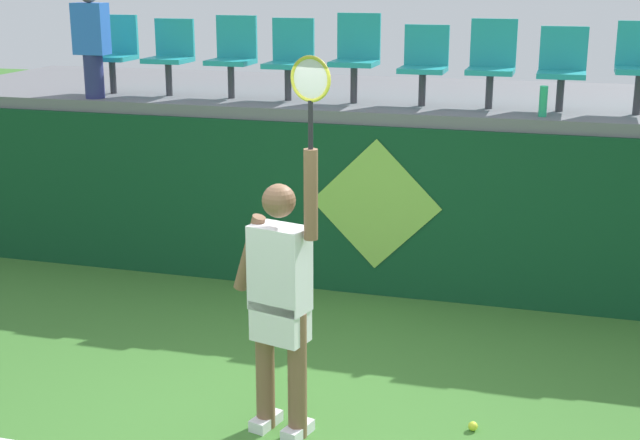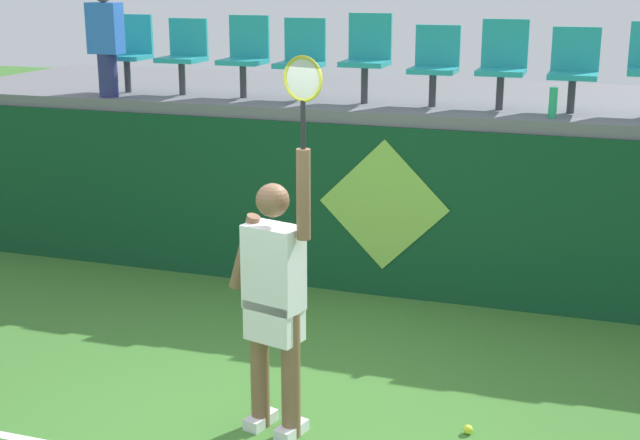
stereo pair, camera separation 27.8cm
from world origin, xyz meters
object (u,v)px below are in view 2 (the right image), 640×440
(tennis_player, at_px, (275,296))
(stadium_chair_1, at_px, (184,53))
(stadium_chair_2, at_px, (246,53))
(stadium_chair_4, at_px, (367,54))
(water_bottle, at_px, (553,103))
(stadium_chair_6, at_px, (503,62))
(tennis_ball, at_px, (468,429))
(stadium_chair_3, at_px, (302,56))
(stadium_chair_0, at_px, (130,49))
(stadium_chair_5, at_px, (435,62))
(stadium_chair_7, at_px, (574,67))
(spectator_0, at_px, (106,38))

(tennis_player, distance_m, stadium_chair_1, 4.40)
(stadium_chair_2, bearing_deg, stadium_chair_4, 0.06)
(water_bottle, distance_m, stadium_chair_6, 0.75)
(tennis_ball, height_order, water_bottle, water_bottle)
(water_bottle, height_order, stadium_chair_3, stadium_chair_3)
(stadium_chair_0, distance_m, stadium_chair_2, 1.36)
(tennis_ball, height_order, stadium_chair_4, stadium_chair_4)
(stadium_chair_5, bearing_deg, stadium_chair_7, 0.06)
(tennis_ball, bearing_deg, stadium_chair_5, 106.71)
(tennis_player, xyz_separation_m, stadium_chair_4, (-0.36, 3.49, 1.27))
(stadium_chair_5, relative_size, spectator_0, 0.66)
(water_bottle, relative_size, stadium_chair_1, 0.35)
(stadium_chair_4, bearing_deg, spectator_0, -170.06)
(stadium_chair_3, height_order, stadium_chair_6, stadium_chair_6)
(water_bottle, bearing_deg, spectator_0, -179.60)
(stadium_chair_1, bearing_deg, stadium_chair_6, 0.12)
(water_bottle, bearing_deg, stadium_chair_3, 170.29)
(stadium_chair_3, bearing_deg, stadium_chair_1, -179.79)
(stadium_chair_3, height_order, stadium_chair_7, stadium_chair_3)
(stadium_chair_0, distance_m, spectator_0, 0.49)
(stadium_chair_0, distance_m, stadium_chair_5, 3.36)
(tennis_ball, height_order, stadium_chair_6, stadium_chair_6)
(tennis_player, relative_size, tennis_ball, 38.94)
(stadium_chair_5, relative_size, stadium_chair_7, 0.99)
(tennis_ball, xyz_separation_m, stadium_chair_0, (-4.30, 3.12, 2.20))
(water_bottle, xyz_separation_m, stadium_chair_7, (0.14, 0.43, 0.28))
(spectator_0, bearing_deg, tennis_player, -44.89)
(tennis_ball, bearing_deg, stadium_chair_1, 139.41)
(tennis_ball, relative_size, water_bottle, 0.24)
(stadium_chair_2, relative_size, stadium_chair_3, 1.02)
(stadium_chair_7, bearing_deg, stadium_chair_2, 179.95)
(stadium_chair_1, relative_size, stadium_chair_7, 1.02)
(water_bottle, relative_size, stadium_chair_6, 0.33)
(spectator_0, bearing_deg, stadium_chair_4, 9.94)
(tennis_player, bearing_deg, stadium_chair_2, 115.59)
(tennis_player, relative_size, stadium_chair_4, 2.94)
(tennis_player, distance_m, stadium_chair_5, 3.71)
(stadium_chair_2, distance_m, stadium_chair_4, 1.31)
(stadium_chair_4, bearing_deg, water_bottle, -13.25)
(stadium_chair_2, relative_size, spectator_0, 0.72)
(stadium_chair_5, bearing_deg, spectator_0, -172.16)
(stadium_chair_0, xyz_separation_m, stadium_chair_7, (4.67, -0.00, -0.03))
(stadium_chair_0, relative_size, stadium_chair_6, 0.98)
(stadium_chair_0, xyz_separation_m, stadium_chair_5, (3.36, -0.00, -0.03))
(tennis_ball, relative_size, stadium_chair_3, 0.08)
(tennis_player, bearing_deg, stadium_chair_0, 131.03)
(stadium_chair_0, bearing_deg, stadium_chair_6, 0.06)
(tennis_ball, relative_size, stadium_chair_5, 0.09)
(stadium_chair_1, distance_m, stadium_chair_5, 2.70)
(tennis_player, bearing_deg, stadium_chair_7, 64.99)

